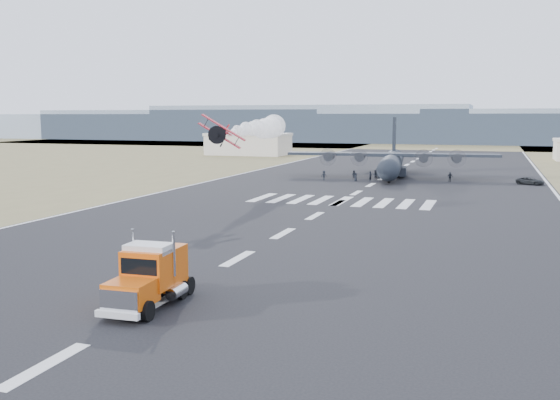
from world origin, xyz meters
The scene contains 21 objects.
ground centered at (0.00, 0.00, 0.00)m, with size 500.00×500.00×0.00m, color black.
scrub_far centered at (0.00, 230.00, 0.00)m, with size 500.00×80.00×0.00m, color olive.
runway_markings centered at (0.00, 60.00, 0.01)m, with size 60.00×260.00×0.01m, color silver, non-canonical shape.
ridge_seg_a centered at (-195.00, 260.00, 6.50)m, with size 150.00×50.00×13.00m, color gray.
ridge_seg_b centered at (-130.00, 260.00, 7.50)m, with size 150.00×50.00×15.00m, color gray.
ridge_seg_c centered at (-65.00, 260.00, 8.50)m, with size 150.00×50.00×17.00m, color gray.
ridge_seg_d centered at (0.00, 260.00, 6.50)m, with size 150.00×50.00×13.00m, color gray.
hangar_left centered at (-52.00, 145.00, 3.41)m, with size 24.50×14.50×6.70m.
semi_truck centered at (-0.18, -1.83, 1.96)m, with size 3.29×8.94×3.99m.
aerobatic_biplane centered at (-11.53, 34.45, 9.94)m, with size 5.35×5.54×4.39m.
smoke_trail centered at (-14.25, 57.65, 10.13)m, with size 5.30×28.12×3.85m.
transport_aircraft centered at (1.11, 88.24, 3.02)m, with size 40.64×33.37×11.72m.
support_vehicle centered at (26.40, 81.63, 0.66)m, with size 2.18×4.72×1.31m, color black.
crew_a centered at (0.07, 80.18, 0.85)m, with size 0.62×0.51×1.70m, color black.
crew_b centered at (-4.92, 80.89, 0.85)m, with size 0.83×0.51×1.70m, color black.
crew_c centered at (-9.92, 77.67, 0.88)m, with size 1.14×0.53×1.76m, color black.
crew_d centered at (12.76, 81.89, 0.89)m, with size 1.05×0.54×1.79m, color black.
crew_e centered at (-3.80, 77.36, 0.78)m, with size 0.77×0.47×1.57m, color black.
crew_f centered at (2.39, 77.35, 0.80)m, with size 1.49×0.48×1.61m, color black.
crew_g centered at (-1.15, 77.78, 0.94)m, with size 0.69×0.57×1.88m, color black.
crew_h centered at (-1.05, 81.91, 0.88)m, with size 0.86×0.53×1.76m, color black.
Camera 1 is at (19.96, -35.43, 11.90)m, focal length 40.00 mm.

